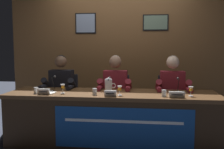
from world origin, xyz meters
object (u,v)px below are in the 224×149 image
(nameplate_left, at_px, (44,92))
(juice_glass_right, at_px, (191,90))
(microphone_left, at_px, (53,86))
(chair_left, at_px, (64,103))
(microphone_right, at_px, (178,89))
(nameplate_right, at_px, (177,95))
(juice_glass_center, at_px, (120,89))
(panelist_right, at_px, (173,90))
(document_stack_left, at_px, (48,93))
(water_cup_left, at_px, (36,91))
(chair_center, at_px, (116,104))
(juice_glass_left, at_px, (63,87))
(water_cup_right, at_px, (164,94))
(nameplate_center, at_px, (110,93))
(panelist_center, at_px, (115,89))
(water_cup_center, at_px, (95,92))
(chair_right, at_px, (171,105))
(microphone_center, at_px, (109,88))
(water_pitcher_central, at_px, (109,86))
(conference_table, at_px, (111,111))
(panelist_left, at_px, (60,88))

(nameplate_left, bearing_deg, juice_glass_right, 3.45)
(microphone_left, bearing_deg, nameplate_left, -99.43)
(chair_left, relative_size, microphone_right, 4.14)
(nameplate_left, bearing_deg, nameplate_right, -0.37)
(juice_glass_center, bearing_deg, juice_glass_right, 2.87)
(panelist_right, xyz_separation_m, document_stack_left, (-1.73, -0.52, 0.02))
(panelist_right, bearing_deg, nameplate_right, -91.77)
(water_cup_left, relative_size, chair_center, 0.10)
(chair_center, height_order, panelist_right, panelist_right)
(juice_glass_left, height_order, juice_glass_center, same)
(water_cup_left, bearing_deg, chair_center, 37.25)
(microphone_left, relative_size, juice_glass_center, 1.74)
(water_cup_right, bearing_deg, nameplate_center, -173.14)
(microphone_left, height_order, nameplate_right, microphone_left)
(panelist_center, bearing_deg, water_cup_left, -150.59)
(panelist_center, distance_m, water_cup_center, 0.61)
(nameplate_center, height_order, chair_right, chair_right)
(microphone_center, distance_m, water_pitcher_central, 0.03)
(juice_glass_center, xyz_separation_m, water_pitcher_central, (-0.17, 0.17, 0.01))
(chair_left, height_order, chair_right, same)
(chair_left, xyz_separation_m, nameplate_right, (1.70, -0.84, 0.33))
(chair_center, distance_m, juice_glass_center, 0.86)
(nameplate_left, height_order, nameplate_center, same)
(panelist_right, bearing_deg, nameplate_left, -160.04)
(conference_table, xyz_separation_m, microphone_right, (0.89, 0.09, 0.31))
(water_cup_right, distance_m, microphone_right, 0.29)
(water_cup_left, relative_size, water_pitcher_central, 0.40)
(juice_glass_center, distance_m, juice_glass_right, 0.91)
(microphone_right, bearing_deg, panelist_left, 167.69)
(microphone_left, distance_m, panelist_center, 0.93)
(water_cup_left, relative_size, juice_glass_center, 0.69)
(water_pitcher_central, distance_m, document_stack_left, 0.84)
(panelist_right, xyz_separation_m, nameplate_right, (-0.02, -0.64, 0.05))
(microphone_right, bearing_deg, chair_left, 161.66)
(nameplate_right, bearing_deg, nameplate_center, -178.70)
(water_pitcher_central, bearing_deg, panelist_right, 23.16)
(conference_table, xyz_separation_m, microphone_center, (-0.04, 0.06, 0.31))
(juice_glass_right, bearing_deg, chair_center, 145.25)
(juice_glass_left, height_order, water_cup_left, juice_glass_left)
(chair_left, bearing_deg, water_cup_center, -49.64)
(juice_glass_right, distance_m, microphone_right, 0.19)
(microphone_left, distance_m, chair_right, 1.83)
(panelist_center, relative_size, water_cup_right, 14.38)
(juice_glass_left, height_order, water_cup_right, juice_glass_left)
(microphone_left, height_order, juice_glass_right, microphone_left)
(microphone_left, xyz_separation_m, microphone_center, (0.80, -0.02, 0.00))
(chair_left, bearing_deg, water_pitcher_central, -35.71)
(chair_left, xyz_separation_m, microphone_left, (0.02, -0.59, 0.36))
(chair_left, height_order, document_stack_left, chair_left)
(chair_left, relative_size, water_pitcher_central, 4.26)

